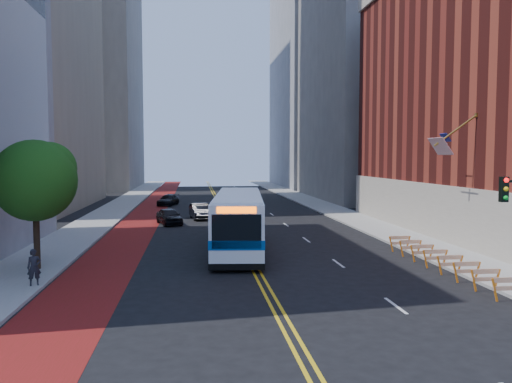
{
  "coord_description": "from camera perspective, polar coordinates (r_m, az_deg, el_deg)",
  "views": [
    {
      "loc": [
        -3.19,
        -20.78,
        5.97
      ],
      "look_at": [
        0.4,
        8.0,
        3.94
      ],
      "focal_mm": 35.0,
      "sensor_mm": 36.0,
      "label": 1
    }
  ],
  "objects": [
    {
      "name": "center_line_outer",
      "position": [
        51.24,
        -3.3,
        -2.69
      ],
      "size": [
        0.14,
        140.0,
        0.01
      ],
      "primitive_type": "cube",
      "color": "gold",
      "rests_on": "ground"
    },
    {
      "name": "pedestrian",
      "position": [
        24.9,
        -24.02,
        -7.91
      ],
      "size": [
        0.71,
        0.59,
        1.65
      ],
      "primitive_type": "imported",
      "rotation": [
        0.0,
        0.0,
        0.39
      ],
      "color": "black",
      "rests_on": "sidewalk_left"
    },
    {
      "name": "street_tree",
      "position": [
        28.02,
        -23.82,
        1.5
      ],
      "size": [
        4.2,
        4.2,
        6.7
      ],
      "color": "black",
      "rests_on": "sidewalk_left"
    },
    {
      "name": "midrise_right_far",
      "position": [
        104.69,
        8.42,
        15.83
      ],
      "size": [
        20.0,
        28.0,
        55.0
      ],
      "primitive_type": "cube",
      "color": "gray",
      "rests_on": "ground"
    },
    {
      "name": "midrise_left_far",
      "position": [
        104.37,
        -19.4,
        18.5
      ],
      "size": [
        20.0,
        26.0,
        65.0
      ],
      "primitive_type": "cube",
      "color": "slate",
      "rests_on": "ground"
    },
    {
      "name": "transit_bus",
      "position": [
        31.94,
        -2.0,
        -3.33
      ],
      "size": [
        4.26,
        13.43,
        3.63
      ],
      "rotation": [
        0.0,
        0.0,
        -0.11
      ],
      "color": "silver",
      "rests_on": "ground"
    },
    {
      "name": "sidewalk_right",
      "position": [
        53.33,
        9.49,
        -2.4
      ],
      "size": [
        4.0,
        140.0,
        0.15
      ],
      "primitive_type": "cube",
      "color": "gray",
      "rests_on": "ground"
    },
    {
      "name": "car_c",
      "position": [
        62.21,
        -10.0,
        -0.97
      ],
      "size": [
        2.91,
        4.79,
        1.3
      ],
      "primitive_type": "imported",
      "rotation": [
        0.0,
        0.0,
        -0.26
      ],
      "color": "black",
      "rests_on": "ground"
    },
    {
      "name": "bus_lane_paint",
      "position": [
        51.36,
        -12.57,
        -2.76
      ],
      "size": [
        3.6,
        140.0,
        0.01
      ],
      "primitive_type": "cube",
      "color": "#5F150D",
      "rests_on": "ground"
    },
    {
      "name": "center_line_inner",
      "position": [
        51.21,
        -3.7,
        -2.7
      ],
      "size": [
        0.14,
        140.0,
        0.01
      ],
      "primitive_type": "cube",
      "color": "gold",
      "rests_on": "ground"
    },
    {
      "name": "midrise_right_near",
      "position": [
        74.92,
        13.95,
        14.68
      ],
      "size": [
        18.0,
        26.0,
        40.0
      ],
      "primitive_type": "cube",
      "color": "slate",
      "rests_on": "ground"
    },
    {
      "name": "car_b",
      "position": [
        48.2,
        -6.42,
        -2.25
      ],
      "size": [
        2.2,
        4.7,
        1.49
      ],
      "primitive_type": "imported",
      "rotation": [
        0.0,
        0.0,
        0.14
      ],
      "color": "black",
      "rests_on": "ground"
    },
    {
      "name": "sidewalk_left",
      "position": [
        51.87,
        -16.86,
        -2.7
      ],
      "size": [
        4.0,
        140.0,
        0.15
      ],
      "primitive_type": "cube",
      "color": "gray",
      "rests_on": "ground"
    },
    {
      "name": "construction_barriers",
      "position": [
        27.88,
        20.52,
        -7.2
      ],
      "size": [
        1.42,
        10.91,
        1.0
      ],
      "color": "orange",
      "rests_on": "ground"
    },
    {
      "name": "car_a",
      "position": [
        44.7,
        -9.89,
        -2.81
      ],
      "size": [
        2.82,
        4.5,
        1.43
      ],
      "primitive_type": "imported",
      "rotation": [
        0.0,
        0.0,
        0.29
      ],
      "color": "black",
      "rests_on": "ground"
    },
    {
      "name": "lane_dashes",
      "position": [
        59.61,
        0.62,
        -1.74
      ],
      "size": [
        0.14,
        98.2,
        0.01
      ],
      "color": "silver",
      "rests_on": "ground"
    },
    {
      "name": "ground",
      "position": [
        21.85,
        1.59,
        -11.85
      ],
      "size": [
        160.0,
        160.0,
        0.0
      ],
      "primitive_type": "plane",
      "color": "black",
      "rests_on": "ground"
    }
  ]
}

